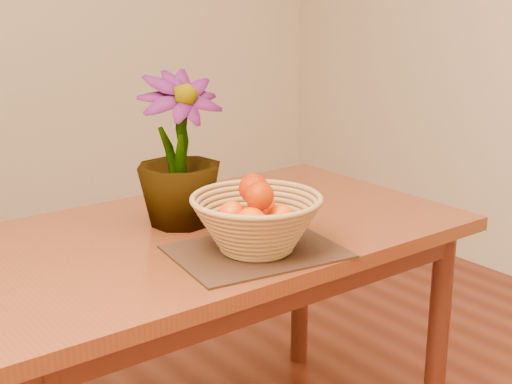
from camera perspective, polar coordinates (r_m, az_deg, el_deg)
table at (r=1.97m, az=-3.94°, el=-5.38°), size 1.40×0.80×0.75m
placemat at (r=1.77m, az=0.04°, el=-4.78°), size 0.45×0.36×0.01m
wicker_basket at (r=1.74m, az=0.04°, el=-2.67°), size 0.33×0.33×0.13m
orange_pile at (r=1.73m, az=0.03°, el=-0.99°), size 0.16×0.16×0.13m
potted_plant at (r=1.93m, az=-6.19°, el=3.35°), size 0.27×0.27×0.42m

